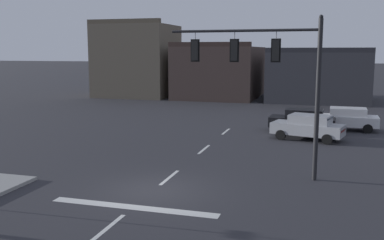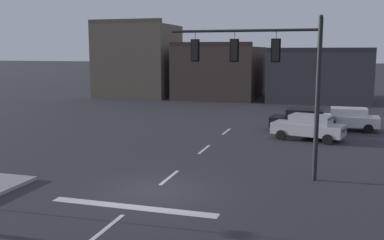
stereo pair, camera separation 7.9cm
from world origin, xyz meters
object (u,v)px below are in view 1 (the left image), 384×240
(car_lot_middle, at_px, (303,120))
(car_lot_farside, at_px, (308,127))
(car_lot_nearside, at_px, (346,118))
(signal_mast_near_side, at_px, (269,68))

(car_lot_middle, xyz_separation_m, car_lot_farside, (0.47, -2.68, 0.00))
(car_lot_nearside, distance_m, car_lot_middle, 3.38)
(car_lot_nearside, height_order, car_lot_middle, same)
(car_lot_middle, bearing_deg, car_lot_farside, -80.11)
(signal_mast_near_side, bearing_deg, car_lot_middle, 85.03)
(car_lot_middle, relative_size, car_lot_farside, 0.96)
(signal_mast_near_side, relative_size, car_lot_farside, 1.51)
(car_lot_nearside, xyz_separation_m, car_lot_middle, (-2.93, -1.69, 0.00))
(car_lot_middle, distance_m, car_lot_farside, 2.72)
(car_lot_nearside, relative_size, car_lot_middle, 0.99)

